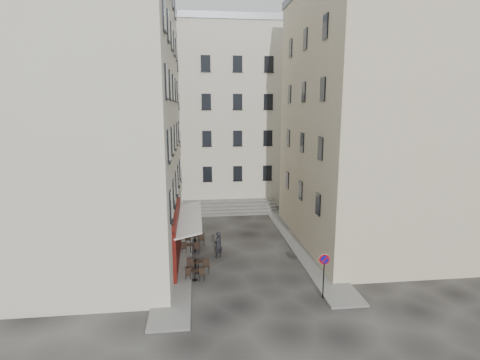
{
  "coord_description": "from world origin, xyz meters",
  "views": [
    {
      "loc": [
        -3.05,
        -22.47,
        9.94
      ],
      "look_at": [
        0.06,
        4.0,
        4.77
      ],
      "focal_mm": 28.0,
      "sensor_mm": 36.0,
      "label": 1
    }
  ],
  "objects": [
    {
      "name": "bistro_table_d",
      "position": [
        -3.29,
        3.74,
        0.5
      ],
      "size": [
        1.39,
        0.65,
        0.98
      ],
      "color": "black",
      "rests_on": "ground"
    },
    {
      "name": "no_parking_sign",
      "position": [
        3.44,
        -4.85,
        1.76
      ],
      "size": [
        0.56,
        0.16,
        2.48
      ],
      "rotation": [
        0.0,
        0.0,
        -0.2
      ],
      "color": "black",
      "rests_on": "ground"
    },
    {
      "name": "sidewalk_left",
      "position": [
        -4.5,
        4.0,
        0.06
      ],
      "size": [
        2.0,
        22.0,
        0.12
      ],
      "primitive_type": "cube",
      "color": "slate",
      "rests_on": "ground"
    },
    {
      "name": "ground",
      "position": [
        0.0,
        0.0,
        0.0
      ],
      "size": [
        90.0,
        90.0,
        0.0
      ],
      "primitive_type": "plane",
      "color": "black",
      "rests_on": "ground"
    },
    {
      "name": "cafe_storefront",
      "position": [
        -4.32,
        1.0,
        1.88
      ],
      "size": [
        1.74,
        7.3,
        3.5
      ],
      "color": "#440E09",
      "rests_on": "ground"
    },
    {
      "name": "building_back",
      "position": [
        -1.0,
        19.0,
        9.31
      ],
      "size": [
        18.2,
        10.2,
        18.6
      ],
      "color": "beige",
      "rests_on": "ground"
    },
    {
      "name": "bollard_mid",
      "position": [
        -3.25,
        2.5,
        0.53
      ],
      "size": [
        0.12,
        0.12,
        0.98
      ],
      "color": "black",
      "rests_on": "ground"
    },
    {
      "name": "bistro_table_e",
      "position": [
        -3.32,
        4.78,
        0.46
      ],
      "size": [
        1.27,
        0.59,
        0.89
      ],
      "color": "black",
      "rests_on": "ground"
    },
    {
      "name": "bistro_table_c",
      "position": [
        -3.6,
        2.16,
        0.44
      ],
      "size": [
        1.24,
        0.58,
        0.87
      ],
      "color": "black",
      "rests_on": "ground"
    },
    {
      "name": "bistro_table_a",
      "position": [
        -3.29,
        -1.96,
        0.41
      ],
      "size": [
        1.14,
        0.53,
        0.8
      ],
      "color": "black",
      "rests_on": "ground"
    },
    {
      "name": "pedestrian",
      "position": [
        -1.73,
        1.35,
        0.89
      ],
      "size": [
        0.77,
        0.73,
        1.78
      ],
      "primitive_type": "imported",
      "rotation": [
        0.0,
        0.0,
        3.8
      ],
      "color": "black",
      "rests_on": "ground"
    },
    {
      "name": "building_left",
      "position": [
        -10.5,
        3.0,
        10.31
      ],
      "size": [
        12.2,
        16.2,
        20.6
      ],
      "color": "beige",
      "rests_on": "ground"
    },
    {
      "name": "building_right",
      "position": [
        10.5,
        3.5,
        9.31
      ],
      "size": [
        12.2,
        14.2,
        18.6
      ],
      "color": "beige",
      "rests_on": "ground"
    },
    {
      "name": "bollard_far",
      "position": [
        -3.25,
        6.0,
        0.53
      ],
      "size": [
        0.12,
        0.12,
        0.98
      ],
      "color": "black",
      "rests_on": "ground"
    },
    {
      "name": "stone_steps",
      "position": [
        0.0,
        12.57,
        0.4
      ],
      "size": [
        9.0,
        3.15,
        0.8
      ],
      "color": "#5C5957",
      "rests_on": "ground"
    },
    {
      "name": "bollard_near",
      "position": [
        -3.25,
        -1.0,
        0.53
      ],
      "size": [
        0.12,
        0.12,
        0.98
      ],
      "color": "black",
      "rests_on": "ground"
    },
    {
      "name": "bistro_table_b",
      "position": [
        -3.09,
        -0.96,
        0.49
      ],
      "size": [
        1.37,
        0.64,
        0.97
      ],
      "color": "black",
      "rests_on": "ground"
    },
    {
      "name": "sidewalk_right",
      "position": [
        4.5,
        3.0,
        0.06
      ],
      "size": [
        2.0,
        18.0,
        0.12
      ],
      "primitive_type": "cube",
      "color": "slate",
      "rests_on": "ground"
    }
  ]
}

